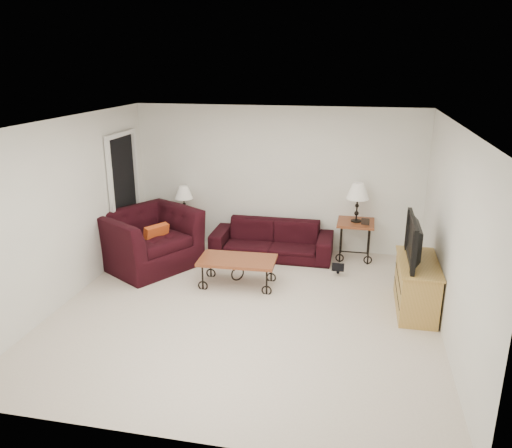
{
  "coord_description": "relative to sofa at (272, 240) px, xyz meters",
  "views": [
    {
      "loc": [
        1.36,
        -5.91,
        3.19
      ],
      "look_at": [
        0.0,
        0.7,
        1.0
      ],
      "focal_mm": 35.1,
      "sensor_mm": 36.0,
      "label": 1
    }
  ],
  "objects": [
    {
      "name": "throw_pillow",
      "position": [
        -1.73,
        -0.88,
        0.22
      ],
      "size": [
        0.31,
        0.41,
        0.42
      ],
      "primitive_type": "cube",
      "rotation": [
        0.0,
        0.0,
        1.02
      ],
      "color": "red",
      "rests_on": "armchair"
    },
    {
      "name": "lamp_right",
      "position": [
        1.39,
        0.18,
        0.69
      ],
      "size": [
        0.38,
        0.38,
        0.66
      ],
      "primitive_type": null,
      "rotation": [
        0.0,
        0.0,
        -0.02
      ],
      "color": "black",
      "rests_on": "side_table_right"
    },
    {
      "name": "sofa",
      "position": [
        0.0,
        0.0,
        0.0
      ],
      "size": [
        2.05,
        0.8,
        0.6
      ],
      "primitive_type": "imported",
      "color": "black",
      "rests_on": "ground"
    },
    {
      "name": "coffee_table",
      "position": [
        -0.3,
        -1.27,
        -0.09
      ],
      "size": [
        1.15,
        0.65,
        0.42
      ],
      "primitive_type": "cube",
      "rotation": [
        0.0,
        0.0,
        0.03
      ],
      "color": "brown",
      "rests_on": "ground"
    },
    {
      "name": "ground",
      "position": [
        -0.0,
        -2.02,
        -0.3
      ],
      "size": [
        5.0,
        5.0,
        0.0
      ],
      "primitive_type": "plane",
      "color": "beige",
      "rests_on": "ground"
    },
    {
      "name": "doorway",
      "position": [
        -2.47,
        -0.37,
        0.72
      ],
      "size": [
        0.08,
        0.94,
        2.04
      ],
      "primitive_type": "cube",
      "color": "black",
      "rests_on": "ground"
    },
    {
      "name": "armchair",
      "position": [
        -1.88,
        -0.83,
        0.16
      ],
      "size": [
        1.79,
        1.85,
        0.92
      ],
      "primitive_type": "imported",
      "rotation": [
        0.0,
        0.0,
        1.02
      ],
      "color": "black",
      "rests_on": "ground"
    },
    {
      "name": "lamp_left",
      "position": [
        -1.62,
        0.18,
        0.54
      ],
      "size": [
        0.33,
        0.33,
        0.56
      ],
      "primitive_type": null,
      "rotation": [
        0.0,
        0.0,
        0.04
      ],
      "color": "black",
      "rests_on": "side_table_left"
    },
    {
      "name": "wall_back",
      "position": [
        -0.0,
        0.48,
        0.95
      ],
      "size": [
        5.0,
        0.02,
        2.5
      ],
      "primitive_type": "cube",
      "color": "silver",
      "rests_on": "ground"
    },
    {
      "name": "photo_frame_left",
      "position": [
        -1.77,
        0.03,
        0.31
      ],
      "size": [
        0.11,
        0.04,
        0.09
      ],
      "primitive_type": "cube",
      "rotation": [
        0.0,
        0.0,
        0.22
      ],
      "color": "black",
      "rests_on": "side_table_left"
    },
    {
      "name": "backpack",
      "position": [
        1.16,
        -0.54,
        -0.11
      ],
      "size": [
        0.36,
        0.32,
        0.38
      ],
      "primitive_type": "ellipsoid",
      "rotation": [
        0.0,
        0.0,
        0.42
      ],
      "color": "black",
      "rests_on": "ground"
    },
    {
      "name": "photo_frame_right",
      "position": [
        1.54,
        0.03,
        0.41
      ],
      "size": [
        0.13,
        0.05,
        0.11
      ],
      "primitive_type": "cube",
      "rotation": [
        0.0,
        0.0,
        -0.23
      ],
      "color": "black",
      "rests_on": "side_table_right"
    },
    {
      "name": "wall_right",
      "position": [
        2.5,
        -2.02,
        0.95
      ],
      "size": [
        0.02,
        5.0,
        2.5
      ],
      "primitive_type": "cube",
      "color": "silver",
      "rests_on": "ground"
    },
    {
      "name": "wall_front",
      "position": [
        -0.0,
        -4.52,
        0.95
      ],
      "size": [
        5.0,
        0.02,
        2.5
      ],
      "primitive_type": "cube",
      "color": "silver",
      "rests_on": "ground"
    },
    {
      "name": "television",
      "position": [
        2.21,
        -1.53,
        0.69
      ],
      "size": [
        0.13,
        1.03,
        0.59
      ],
      "primitive_type": "imported",
      "rotation": [
        0.0,
        0.0,
        -1.57
      ],
      "color": "black",
      "rests_on": "tv_stand"
    },
    {
      "name": "ceiling",
      "position": [
        -0.0,
        -2.02,
        2.2
      ],
      "size": [
        5.0,
        5.0,
        0.0
      ],
      "primitive_type": "plane",
      "color": "white",
      "rests_on": "wall_back"
    },
    {
      "name": "side_table_left",
      "position": [
        -1.62,
        0.18,
        -0.02
      ],
      "size": [
        0.53,
        0.53,
        0.56
      ],
      "primitive_type": "cube",
      "rotation": [
        0.0,
        0.0,
        0.04
      ],
      "color": "brown",
      "rests_on": "ground"
    },
    {
      "name": "wall_left",
      "position": [
        -2.5,
        -2.02,
        0.95
      ],
      "size": [
        0.02,
        5.0,
        2.5
      ],
      "primitive_type": "cube",
      "color": "silver",
      "rests_on": "ground"
    },
    {
      "name": "tv_stand",
      "position": [
        2.23,
        -1.53,
        0.05
      ],
      "size": [
        0.48,
        1.15,
        0.69
      ],
      "primitive_type": "cube",
      "color": "tan",
      "rests_on": "ground"
    },
    {
      "name": "side_table_right",
      "position": [
        1.39,
        0.18,
        0.03
      ],
      "size": [
        0.61,
        0.61,
        0.66
      ],
      "primitive_type": "cube",
      "rotation": [
        0.0,
        0.0,
        -0.02
      ],
      "color": "brown",
      "rests_on": "ground"
    }
  ]
}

